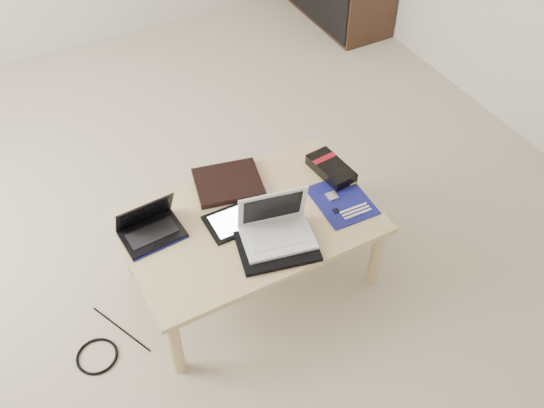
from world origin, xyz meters
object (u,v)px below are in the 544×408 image
white_laptop (276,227)px  gpu_box (331,169)px  netbook (150,227)px  coffee_table (250,228)px

white_laptop → gpu_box: bearing=28.7°
white_laptop → netbook: bearing=149.1°
coffee_table → netbook: 0.44m
netbook → gpu_box: (0.89, -0.05, -0.01)m
coffee_table → gpu_box: gpu_box is taller
netbook → white_laptop: 0.54m
coffee_table → netbook: size_ratio=4.04×
coffee_table → white_laptop: 0.19m
white_laptop → gpu_box: white_laptop is taller
coffee_table → netbook: netbook is taller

